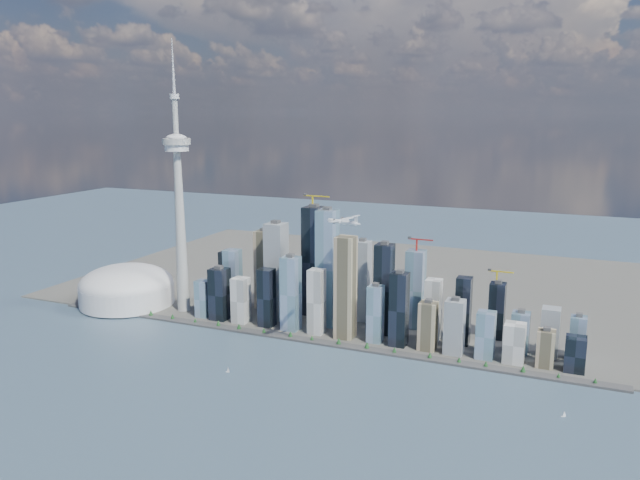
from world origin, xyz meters
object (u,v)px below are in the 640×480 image
at_px(sailboat_west, 228,370).
at_px(sailboat_east, 564,415).
at_px(dome_stadium, 127,287).
at_px(airplane, 343,222).
at_px(needle_tower, 179,201).

bearing_deg(sailboat_west, sailboat_east, 4.67).
height_order(sailboat_west, sailboat_east, sailboat_west).
relative_size(dome_stadium, airplane, 3.20).
xyz_separation_m(airplane, sailboat_east, (335.60, -19.48, -244.99)).
bearing_deg(sailboat_west, airplane, 21.28).
height_order(needle_tower, dome_stadium, needle_tower).
bearing_deg(needle_tower, sailboat_east, -13.85).
distance_m(dome_stadium, sailboat_east, 914.37).
bearing_deg(dome_stadium, needle_tower, 4.09).
bearing_deg(airplane, sailboat_east, 11.27).
height_order(airplane, sailboat_west, airplane).
bearing_deg(airplane, sailboat_west, -143.10).
relative_size(dome_stadium, sailboat_west, 20.28).
bearing_deg(sailboat_east, airplane, 152.22).
bearing_deg(dome_stadium, sailboat_east, -11.14).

